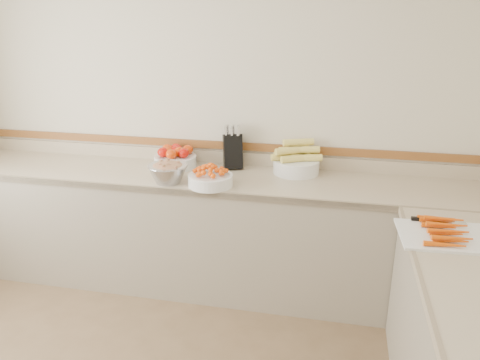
% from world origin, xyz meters
% --- Properties ---
extents(back_wall, '(4.00, 0.00, 4.00)m').
position_xyz_m(back_wall, '(0.00, 2.00, 1.30)').
color(back_wall, beige).
rests_on(back_wall, ground_plane).
extents(counter_back, '(4.00, 0.65, 1.08)m').
position_xyz_m(counter_back, '(0.00, 1.68, 0.45)').
color(counter_back, tan).
rests_on(counter_back, ground_plane).
extents(knife_block, '(0.19, 0.21, 0.34)m').
position_xyz_m(knife_block, '(0.18, 1.90, 1.04)').
color(knife_block, black).
rests_on(knife_block, counter_back).
extents(tomato_bowl, '(0.33, 0.33, 0.16)m').
position_xyz_m(tomato_bowl, '(-0.27, 1.83, 0.97)').
color(tomato_bowl, white).
rests_on(tomato_bowl, counter_back).
extents(cherry_tomato_bowl, '(0.31, 0.31, 0.17)m').
position_xyz_m(cherry_tomato_bowl, '(0.12, 1.47, 0.96)').
color(cherry_tomato_bowl, white).
rests_on(cherry_tomato_bowl, counter_back).
extents(corn_bowl, '(0.38, 0.34, 0.25)m').
position_xyz_m(corn_bowl, '(0.66, 1.88, 0.99)').
color(corn_bowl, white).
rests_on(corn_bowl, counter_back).
extents(rhubarb_bowl, '(0.28, 0.28, 0.16)m').
position_xyz_m(rhubarb_bowl, '(-0.19, 1.47, 0.98)').
color(rhubarb_bowl, '#B2B2BA').
rests_on(rhubarb_bowl, counter_back).
extents(cutting_board, '(0.49, 0.40, 0.07)m').
position_xyz_m(cutting_board, '(1.54, 0.97, 0.92)').
color(cutting_board, white).
rests_on(cutting_board, counter_right).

